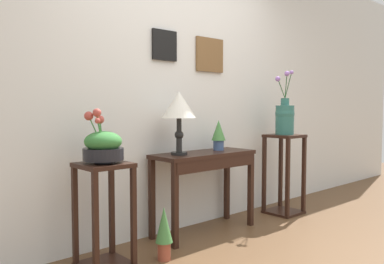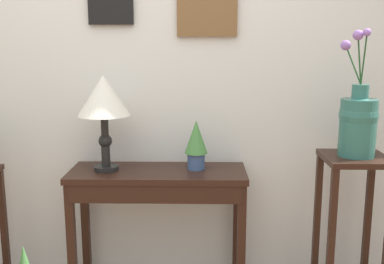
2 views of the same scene
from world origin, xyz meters
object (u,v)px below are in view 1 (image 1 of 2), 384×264
at_px(table_lamp, 179,107).
at_px(pedestal_stand_left, 104,216).
at_px(planter_bowl_wide_left, 103,146).
at_px(pedestal_stand_right, 284,174).
at_px(flower_vase_tall_right, 285,116).
at_px(potted_plant_on_console, 219,134).
at_px(potted_plant_floor, 164,231).
at_px(console_table, 206,166).

bearing_deg(table_lamp, pedestal_stand_left, -172.18).
relative_size(planter_bowl_wide_left, pedestal_stand_right, 0.45).
bearing_deg(flower_vase_tall_right, pedestal_stand_right, 21.77).
bearing_deg(pedestal_stand_right, pedestal_stand_left, -179.97).
height_order(pedestal_stand_left, flower_vase_tall_right, flower_vase_tall_right).
distance_m(potted_plant_on_console, flower_vase_tall_right, 0.89).
distance_m(table_lamp, pedestal_stand_right, 1.56).
distance_m(potted_plant_on_console, pedestal_stand_left, 1.41).
relative_size(pedestal_stand_left, planter_bowl_wide_left, 1.97).
xyz_separation_m(potted_plant_on_console, potted_plant_floor, (-0.91, -0.32, -0.67)).
xyz_separation_m(pedestal_stand_left, flower_vase_tall_right, (2.16, 0.00, 0.67)).
distance_m(table_lamp, potted_plant_floor, 1.04).
bearing_deg(table_lamp, potted_plant_floor, -143.52).
distance_m(potted_plant_on_console, potted_plant_floor, 1.17).
xyz_separation_m(console_table, potted_plant_floor, (-0.69, -0.27, -0.39)).
distance_m(potted_plant_on_console, pedestal_stand_right, 0.99).
xyz_separation_m(console_table, table_lamp, (-0.30, 0.02, 0.53)).
xyz_separation_m(pedestal_stand_left, pedestal_stand_right, (2.17, 0.00, 0.05)).
xyz_separation_m(pedestal_stand_left, potted_plant_floor, (0.39, -0.18, -0.15)).
bearing_deg(planter_bowl_wide_left, table_lamp, 7.73).
bearing_deg(potted_plant_floor, console_table, 21.35).
distance_m(pedestal_stand_left, flower_vase_tall_right, 2.27).
distance_m(planter_bowl_wide_left, pedestal_stand_right, 2.21).
height_order(pedestal_stand_left, planter_bowl_wide_left, planter_bowl_wide_left).
bearing_deg(potted_plant_floor, flower_vase_tall_right, 5.92).
bearing_deg(pedestal_stand_right, console_table, 175.50).
bearing_deg(console_table, table_lamp, 175.76).
relative_size(pedestal_stand_left, pedestal_stand_right, 0.88).
bearing_deg(table_lamp, pedestal_stand_right, -4.44).
bearing_deg(pedestal_stand_left, table_lamp, 7.82).
relative_size(potted_plant_on_console, pedestal_stand_right, 0.33).
bearing_deg(pedestal_stand_right, potted_plant_floor, -174.07).
xyz_separation_m(console_table, planter_bowl_wide_left, (-1.08, -0.09, 0.26)).
height_order(potted_plant_on_console, pedestal_stand_left, potted_plant_on_console).
height_order(pedestal_stand_right, flower_vase_tall_right, flower_vase_tall_right).
bearing_deg(potted_plant_on_console, console_table, -166.43).
xyz_separation_m(console_table, flower_vase_tall_right, (1.08, -0.09, 0.43)).
bearing_deg(pedestal_stand_right, table_lamp, 175.56).
distance_m(console_table, planter_bowl_wide_left, 1.12).
bearing_deg(flower_vase_tall_right, console_table, 175.48).
bearing_deg(potted_plant_floor, table_lamp, 36.48).
xyz_separation_m(table_lamp, pedestal_stand_left, (-0.79, -0.11, -0.76)).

